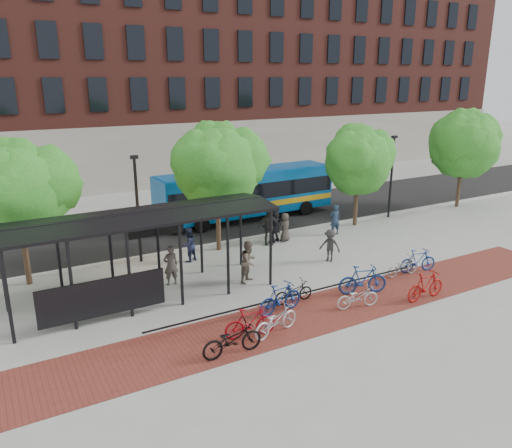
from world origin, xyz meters
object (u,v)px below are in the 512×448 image
pedestrian_2 (188,245)px  tree_b (218,163)px  tree_d (465,141)px  bike_1 (250,322)px  pedestrian_6 (285,227)px  pedestrian_9 (330,245)px  bike_0 (232,340)px  bike_6 (358,297)px  pedestrian_7 (335,220)px  bike_4 (293,292)px  bus_shelter (139,226)px  lamp_post_right (392,174)px  bus (247,191)px  tree_a (19,187)px  bike_7 (363,280)px  pedestrian_4 (268,227)px  lamp_post_left (137,206)px  pedestrian_5 (274,225)px  bike_11 (418,261)px  bike_10 (403,266)px  bike_9 (426,286)px  bike_2 (276,320)px  tree_c (359,157)px  pedestrian_1 (171,265)px  pedestrian_8 (249,262)px  bike_3 (280,298)px

pedestrian_2 → tree_b: bearing=179.9°
tree_d → bike_1: size_ratio=3.60×
pedestrian_6 → pedestrian_9: size_ratio=0.98×
bike_0 → tree_b: bearing=-22.0°
bike_6 → pedestrian_6: bearing=-2.1°
pedestrian_7 → bike_4: bearing=50.5°
bus_shelter → lamp_post_right: bearing=13.4°
pedestrian_7 → pedestrian_9: (-2.88, -3.29, -0.06)m
bus → pedestrian_2: size_ratio=6.82×
pedestrian_2 → bike_6: bearing=92.3°
tree_a → lamp_post_right: 20.96m
bike_7 → pedestrian_4: 7.26m
lamp_post_left → pedestrian_9: bearing=-29.3°
pedestrian_5 → pedestrian_6: (0.58, -0.14, -0.18)m
pedestrian_6 → bike_11: bearing=95.6°
bike_6 → bike_11: bearing=-61.3°
lamp_post_left → bike_10: bearing=-38.0°
tree_d → bike_9: bearing=-144.8°
tree_d → bike_2: bearing=-156.0°
bike_6 → bus_shelter: bearing=65.6°
tree_c → pedestrian_1: bearing=-166.3°
bus_shelter → pedestrian_8: (4.49, -0.64, -2.08)m
pedestrian_4 → pedestrian_5: (0.50, 0.23, -0.02)m
tree_b → bike_3: tree_b is taller
tree_b → pedestrian_6: tree_b is taller
tree_a → bike_7: 14.55m
bike_7 → lamp_post_right: bearing=-28.7°
bike_9 → pedestrian_5: size_ratio=1.02×
lamp_post_left → tree_d: bearing=-0.6°
bus_shelter → pedestrian_1: size_ratio=6.03×
lamp_post_right → pedestrian_1: bearing=-167.9°
bus_shelter → tree_c: (14.22, 3.83, 1.06)m
bike_10 → pedestrian_7: (1.18, 6.36, 0.42)m
bike_4 → bike_9: size_ratio=0.87×
bike_3 → bike_2: bearing=135.4°
pedestrian_4 → pedestrian_7: (4.18, -0.29, -0.12)m
bike_7 → pedestrian_9: bearing=2.7°
bike_9 → bike_11: bike_9 is taller
bike_0 → bike_1: 1.27m
tree_a → bike_0: tree_a is taller
bike_9 → bike_11: (1.96, 2.25, -0.04)m
bus → bike_6: bus is taller
bike_3 → bike_10: 6.70m
bike_3 → pedestrian_8: (0.42, 3.20, 0.32)m
tree_b → bike_1: bearing=-109.1°
tree_c → bus: tree_c is taller
lamp_post_left → bike_10: lamp_post_left is taller
pedestrian_1 → pedestrian_9: pedestrian_1 is taller
bike_7 → bus: bearing=14.2°
bike_3 → pedestrian_4: bearing=-34.8°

